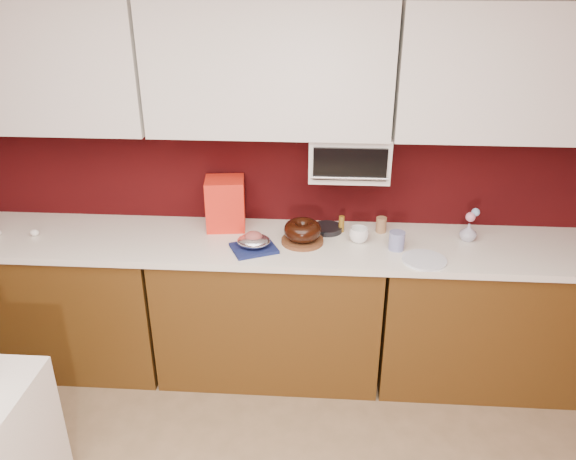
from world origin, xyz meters
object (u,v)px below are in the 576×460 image
at_px(toaster_oven, 349,155).
at_px(flower_vase, 468,231).
at_px(blue_jar, 397,241).
at_px(foil_ham_nest, 254,241).
at_px(coffee_mug, 359,234).
at_px(bundt_cake, 303,230).
at_px(pandoro_box, 225,203).

distance_m(toaster_oven, flower_vase, 0.82).
bearing_deg(toaster_oven, blue_jar, -38.45).
distance_m(blue_jar, flower_vase, 0.45).
bearing_deg(foil_ham_nest, blue_jar, 4.46).
height_order(foil_ham_nest, blue_jar, blue_jar).
distance_m(foil_ham_nest, coffee_mug, 0.61).
height_order(bundt_cake, pandoro_box, pandoro_box).
bearing_deg(pandoro_box, blue_jar, -20.15).
height_order(bundt_cake, coffee_mug, bundt_cake).
relative_size(toaster_oven, flower_vase, 3.85).
bearing_deg(coffee_mug, flower_vase, 5.87).
height_order(foil_ham_nest, pandoro_box, pandoro_box).
distance_m(toaster_oven, coffee_mug, 0.45).
xyz_separation_m(bundt_cake, foil_ham_nest, (-0.27, -0.11, -0.03)).
distance_m(bundt_cake, flower_vase, 0.96).
bearing_deg(pandoro_box, bundt_cake, -28.48).
xyz_separation_m(pandoro_box, blue_jar, (1.00, -0.23, -0.10)).
bearing_deg(bundt_cake, blue_jar, -5.00).
height_order(pandoro_box, blue_jar, pandoro_box).
bearing_deg(foil_ham_nest, pandoro_box, 124.93).
relative_size(pandoro_box, blue_jar, 2.95).
height_order(toaster_oven, blue_jar, toaster_oven).
height_order(toaster_oven, coffee_mug, toaster_oven).
xyz_separation_m(pandoro_box, flower_vase, (1.43, -0.09, -0.10)).
relative_size(bundt_cake, coffee_mug, 2.01).
bearing_deg(flower_vase, pandoro_box, 176.50).
height_order(bundt_cake, flower_vase, bundt_cake).
relative_size(bundt_cake, pandoro_box, 0.69).
height_order(foil_ham_nest, coffee_mug, coffee_mug).
bearing_deg(toaster_oven, pandoro_box, 179.27).
distance_m(foil_ham_nest, blue_jar, 0.80).
distance_m(bundt_cake, blue_jar, 0.53).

